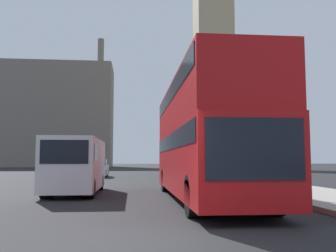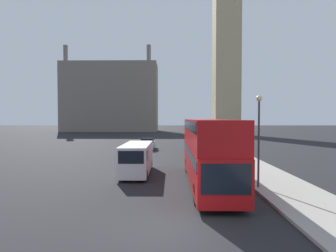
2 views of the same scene
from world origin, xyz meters
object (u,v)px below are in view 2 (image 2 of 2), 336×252
parked_sedan (148,144)px  red_double_decker_bus (208,148)px  street_lamp (259,127)px  clock_tower (226,13)px  white_van (137,158)px

parked_sedan → red_double_decker_bus: bearing=-73.5°
red_double_decker_bus → street_lamp: 3.40m
clock_tower → red_double_decker_bus: 61.22m
clock_tower → parked_sedan: size_ratio=14.09×
red_double_decker_bus → parked_sedan: size_ratio=2.57×
clock_tower → white_van: bearing=-109.0°
parked_sedan → white_van: bearing=-87.6°
white_van → parked_sedan: white_van is taller
clock_tower → street_lamp: (-9.03, -53.39, -28.01)m
clock_tower → red_double_decker_bus: bearing=-102.8°
clock_tower → parked_sedan: 48.76m
clock_tower → white_van: 60.39m
white_van → parked_sedan: 16.11m
clock_tower → parked_sedan: clock_tower is taller
red_double_decker_bus → street_lamp: (2.89, -1.06, 1.44)m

